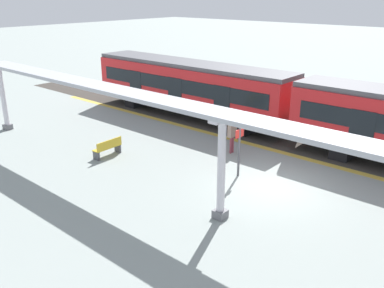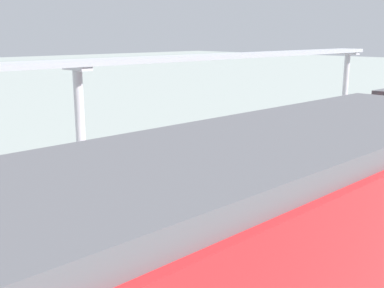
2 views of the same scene
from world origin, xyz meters
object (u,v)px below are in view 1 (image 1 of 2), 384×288
Objects in this scene: bench_mid_platform at (108,148)px; passenger_waiting_near_edge at (232,132)px; canopy_pillar_nearest at (3,98)px; platform_info_sign at (239,147)px; canopy_pillar_second at (221,169)px; train_near_carriage at (189,88)px.

passenger_waiting_near_edge is (-4.31, 4.25, 0.62)m from bench_mid_platform.
canopy_pillar_nearest is 1.69× the size of platform_info_sign.
bench_mid_platform is at bearing -44.63° from passenger_waiting_near_edge.
canopy_pillar_second is at bearing 90.00° from canopy_pillar_nearest.
passenger_waiting_near_edge is (3.48, 5.86, -0.77)m from train_near_carriage.
train_near_carriage is 8.35× the size of passenger_waiting_near_edge.
canopy_pillar_second reaches higher than bench_mid_platform.
canopy_pillar_nearest is at bearing -81.73° from bench_mid_platform.
canopy_pillar_nearest reaches higher than passenger_waiting_near_edge.
canopy_pillar_nearest reaches higher than bench_mid_platform.
passenger_waiting_near_edge reaches higher than bench_mid_platform.
platform_info_sign is at bearing 54.25° from train_near_carriage.
bench_mid_platform is 6.56m from platform_info_sign.
train_near_carriage is 9.41× the size of bench_mid_platform.
canopy_pillar_nearest is 2.45× the size of bench_mid_platform.
canopy_pillar_second is 2.45× the size of bench_mid_platform.
bench_mid_platform is 0.69× the size of platform_info_sign.
canopy_pillar_second reaches higher than platform_info_sign.
canopy_pillar_second is 7.91m from bench_mid_platform.
platform_info_sign reaches higher than bench_mid_platform.
bench_mid_platform is (-1.14, 7.84, -1.44)m from canopy_pillar_nearest.
canopy_pillar_second reaches higher than passenger_waiting_near_edge.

